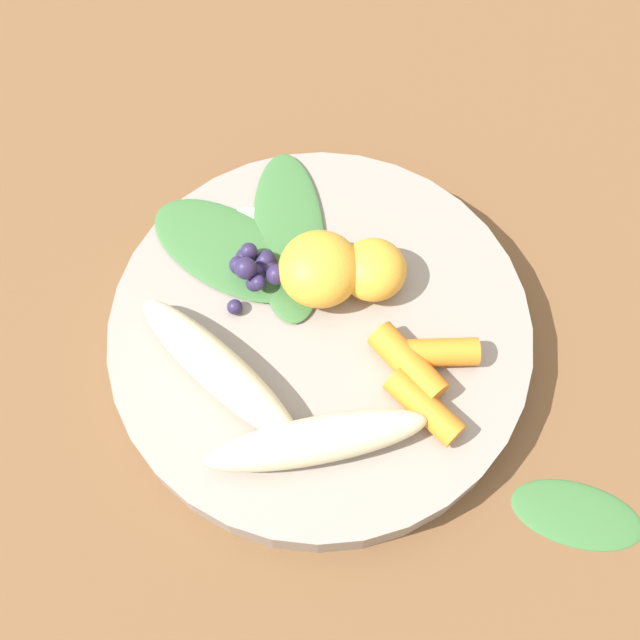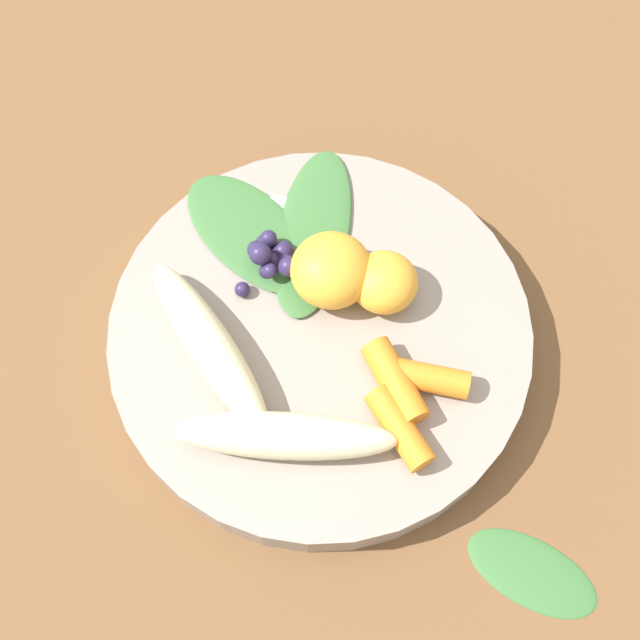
{
  "view_description": "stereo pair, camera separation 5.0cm",
  "coord_description": "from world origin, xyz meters",
  "px_view_note": "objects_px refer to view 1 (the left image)",
  "views": [
    {
      "loc": [
        0.04,
        -0.2,
        0.49
      ],
      "look_at": [
        0.0,
        0.0,
        0.04
      ],
      "focal_mm": 44.62,
      "sensor_mm": 36.0,
      "label": 1
    },
    {
      "loc": [
        0.09,
        -0.19,
        0.49
      ],
      "look_at": [
        0.0,
        0.0,
        0.04
      ],
      "focal_mm": 44.62,
      "sensor_mm": 36.0,
      "label": 2
    }
  ],
  "objects_px": {
    "orange_segment_near": "(320,269)",
    "banana_peeled_left": "(317,440)",
    "kale_leaf_stray": "(578,514)",
    "banana_peeled_right": "(218,368)",
    "bowl": "(320,336)"
  },
  "relations": [
    {
      "from": "banana_peeled_left",
      "to": "orange_segment_near",
      "type": "bearing_deg",
      "value": 78.19
    },
    {
      "from": "bowl",
      "to": "kale_leaf_stray",
      "type": "relative_size",
      "value": 3.35
    },
    {
      "from": "bowl",
      "to": "orange_segment_near",
      "type": "distance_m",
      "value": 0.05
    },
    {
      "from": "bowl",
      "to": "banana_peeled_left",
      "type": "xyz_separation_m",
      "value": [
        0.01,
        -0.08,
        0.03
      ]
    },
    {
      "from": "banana_peeled_left",
      "to": "kale_leaf_stray",
      "type": "distance_m",
      "value": 0.17
    },
    {
      "from": "orange_segment_near",
      "to": "kale_leaf_stray",
      "type": "bearing_deg",
      "value": -30.58
    },
    {
      "from": "banana_peeled_left",
      "to": "orange_segment_near",
      "type": "height_order",
      "value": "orange_segment_near"
    },
    {
      "from": "banana_peeled_left",
      "to": "banana_peeled_right",
      "type": "height_order",
      "value": "same"
    },
    {
      "from": "bowl",
      "to": "banana_peeled_left",
      "type": "bearing_deg",
      "value": -79.43
    },
    {
      "from": "bowl",
      "to": "kale_leaf_stray",
      "type": "distance_m",
      "value": 0.2
    },
    {
      "from": "banana_peeled_right",
      "to": "kale_leaf_stray",
      "type": "relative_size",
      "value": 1.62
    },
    {
      "from": "orange_segment_near",
      "to": "banana_peeled_left",
      "type": "bearing_deg",
      "value": -78.95
    },
    {
      "from": "banana_peeled_left",
      "to": "orange_segment_near",
      "type": "distance_m",
      "value": 0.11
    },
    {
      "from": "banana_peeled_left",
      "to": "kale_leaf_stray",
      "type": "height_order",
      "value": "banana_peeled_left"
    },
    {
      "from": "bowl",
      "to": "banana_peeled_right",
      "type": "xyz_separation_m",
      "value": [
        -0.05,
        -0.05,
        0.03
      ]
    }
  ]
}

